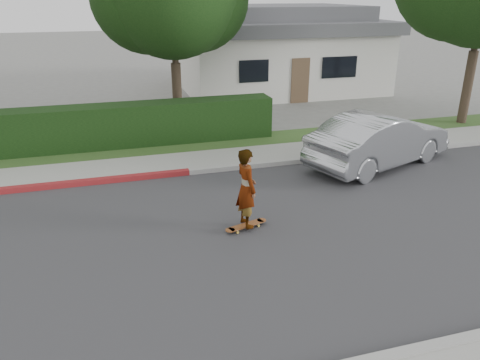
# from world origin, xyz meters

# --- Properties ---
(ground) EXTENTS (120.00, 120.00, 0.00)m
(ground) POSITION_xyz_m (0.00, 0.00, 0.00)
(ground) COLOR slate
(ground) RESTS_ON ground
(road) EXTENTS (60.00, 8.00, 0.01)m
(road) POSITION_xyz_m (0.00, 0.00, 0.01)
(road) COLOR #2D2D30
(road) RESTS_ON ground
(curb_far) EXTENTS (60.00, 0.20, 0.15)m
(curb_far) POSITION_xyz_m (0.00, 4.10, 0.07)
(curb_far) COLOR #9E9E99
(curb_far) RESTS_ON ground
(sidewalk_far) EXTENTS (60.00, 1.60, 0.12)m
(sidewalk_far) POSITION_xyz_m (0.00, 5.00, 0.06)
(sidewalk_far) COLOR gray
(sidewalk_far) RESTS_ON ground
(planting_strip) EXTENTS (60.00, 1.60, 0.10)m
(planting_strip) POSITION_xyz_m (0.00, 6.60, 0.05)
(planting_strip) COLOR #2D4C1E
(planting_strip) RESTS_ON ground
(hedge) EXTENTS (15.00, 1.00, 1.50)m
(hedge) POSITION_xyz_m (-3.00, 7.20, 0.75)
(hedge) COLOR black
(hedge) RESTS_ON ground
(house) EXTENTS (10.60, 8.60, 4.30)m
(house) POSITION_xyz_m (8.00, 16.00, 2.10)
(house) COLOR beige
(house) RESTS_ON ground
(skateboard) EXTENTS (1.08, 0.52, 0.10)m
(skateboard) POSITION_xyz_m (1.63, 0.39, 0.09)
(skateboard) COLOR gold
(skateboard) RESTS_ON ground
(skateboarder) EXTENTS (0.51, 0.70, 1.79)m
(skateboarder) POSITION_xyz_m (1.63, 0.39, 1.00)
(skateboarder) COLOR white
(skateboarder) RESTS_ON skateboard
(car_silver) EXTENTS (5.20, 3.31, 1.62)m
(car_silver) POSITION_xyz_m (6.71, 3.28, 0.81)
(car_silver) COLOR #B2B5BA
(car_silver) RESTS_ON ground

